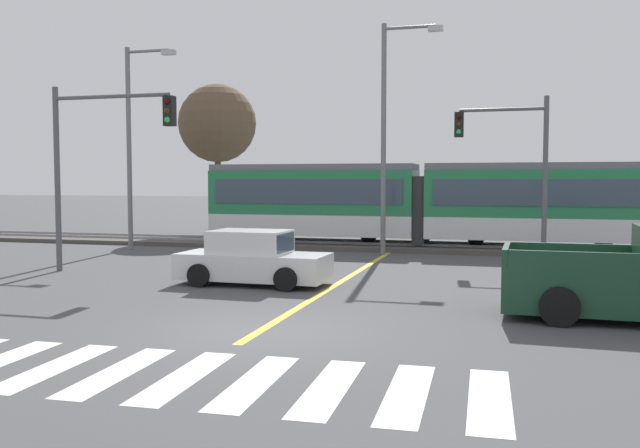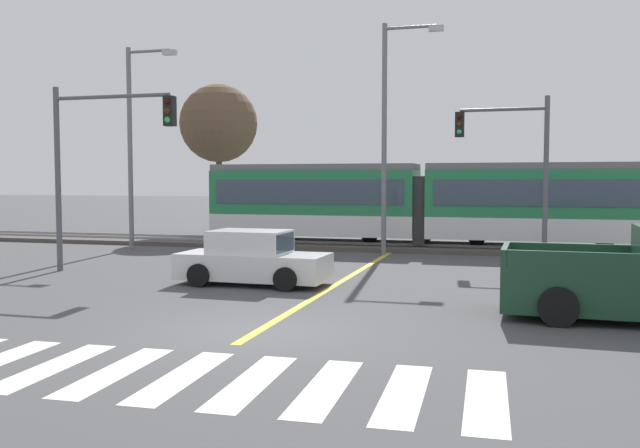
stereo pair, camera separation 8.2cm
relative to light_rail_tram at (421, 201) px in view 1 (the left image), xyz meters
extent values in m
plane|color=#474749|center=(-1.06, -16.75, -2.05)|extent=(200.00, 200.00, 0.00)
cube|color=#4C4742|center=(-1.06, 0.01, -1.96)|extent=(120.00, 4.00, 0.18)
cube|color=#939399|center=(-1.06, -0.71, -1.82)|extent=(120.00, 0.08, 0.10)
cube|color=#939399|center=(-1.06, 0.73, -1.82)|extent=(120.00, 0.08, 0.10)
cube|color=silver|center=(-4.75, 0.01, -1.07)|extent=(9.00, 2.60, 0.90)
cube|color=#237A47|center=(-4.75, 0.01, 0.33)|extent=(9.00, 2.60, 1.90)
cube|color=#384756|center=(-4.75, -1.31, 0.38)|extent=(8.28, 0.04, 1.04)
cube|color=slate|center=(-4.75, 0.01, 1.42)|extent=(9.00, 2.39, 0.28)
cylinder|color=black|center=(-2.27, 0.01, -1.52)|extent=(0.70, 0.20, 0.70)
cylinder|color=black|center=(-7.22, 0.01, -1.52)|extent=(0.70, 0.20, 0.70)
cube|color=silver|center=(4.75, 0.01, -1.07)|extent=(9.00, 2.60, 0.90)
cube|color=#237A47|center=(4.75, 0.01, 0.33)|extent=(9.00, 2.60, 1.90)
cube|color=#384756|center=(4.75, -1.31, 0.38)|extent=(8.28, 0.04, 1.04)
cube|color=slate|center=(4.75, 0.01, 1.42)|extent=(9.00, 2.39, 0.28)
cylinder|color=black|center=(7.22, 0.01, -1.52)|extent=(0.70, 0.20, 0.70)
cylinder|color=black|center=(2.28, 0.01, -1.52)|extent=(0.70, 0.20, 0.70)
cube|color=#2D2D2D|center=(0.00, 0.01, -0.37)|extent=(0.50, 2.34, 2.80)
cube|color=silver|center=(-3.25, -19.87, -2.04)|extent=(0.65, 2.82, 0.01)
cube|color=silver|center=(-2.15, -19.83, -2.04)|extent=(0.65, 2.82, 0.01)
cube|color=silver|center=(-1.06, -19.80, -2.04)|extent=(0.65, 2.82, 0.01)
cube|color=silver|center=(0.04, -19.76, -2.04)|extent=(0.65, 2.82, 0.01)
cube|color=silver|center=(1.14, -19.73, -2.04)|extent=(0.65, 2.82, 0.01)
cube|color=silver|center=(2.24, -19.69, -2.04)|extent=(0.65, 2.82, 0.01)
cube|color=silver|center=(3.34, -19.66, -2.04)|extent=(0.65, 2.82, 0.01)
cube|color=gold|center=(-1.06, -9.90, -2.05)|extent=(0.20, 15.80, 0.01)
cube|color=silver|center=(-3.30, -11.16, -1.53)|extent=(4.24, 1.79, 0.72)
cube|color=silver|center=(-3.40, -11.16, -0.85)|extent=(2.13, 1.56, 0.64)
cube|color=#384756|center=(-2.40, -11.18, -0.85)|extent=(0.13, 1.43, 0.52)
cube|color=#384756|center=(-3.38, -10.38, -0.85)|extent=(1.79, 0.08, 0.48)
cylinder|color=black|center=(-2.02, -10.34, -1.73)|extent=(0.64, 0.23, 0.64)
cylinder|color=black|center=(-2.06, -12.04, -1.73)|extent=(0.64, 0.23, 0.64)
cylinder|color=black|center=(-4.54, -10.28, -1.73)|extent=(0.64, 0.23, 0.64)
cylinder|color=black|center=(-4.58, -11.98, -1.73)|extent=(0.64, 0.23, 0.64)
cube|color=#193D28|center=(6.16, -13.71, -1.38)|extent=(5.46, 2.13, 0.96)
cube|color=#193D28|center=(4.97, -12.75, -0.72)|extent=(2.70, 0.21, 0.36)
cube|color=#193D28|center=(4.91, -14.59, -0.72)|extent=(2.70, 0.21, 0.36)
cube|color=#193D28|center=(3.52, -13.62, -0.72)|extent=(0.18, 1.96, 0.36)
cylinder|color=black|center=(4.62, -12.68, -1.65)|extent=(0.81, 0.31, 0.80)
cylinder|color=black|center=(4.56, -14.64, -1.65)|extent=(0.81, 0.31, 0.80)
cylinder|color=#515459|center=(-10.35, -10.18, 0.88)|extent=(0.18, 0.18, 5.87)
cylinder|color=#515459|center=(-8.35, -10.18, 3.45)|extent=(4.00, 0.12, 0.12)
cube|color=black|center=(-6.35, -10.18, 2.95)|extent=(0.32, 0.28, 0.90)
sphere|color=#360605|center=(-6.35, -10.33, 3.22)|extent=(0.18, 0.18, 0.18)
sphere|color=#3A2706|center=(-6.35, -10.33, 2.95)|extent=(0.18, 0.18, 0.18)
sphere|color=green|center=(-6.35, -10.33, 2.68)|extent=(0.18, 0.18, 0.18)
cylinder|color=#515459|center=(4.78, -3.68, 0.88)|extent=(0.18, 0.18, 5.86)
cylinder|color=#515459|center=(3.28, -3.68, 3.38)|extent=(3.00, 0.12, 0.12)
cube|color=black|center=(1.78, -3.68, 2.88)|extent=(0.32, 0.28, 0.90)
sphere|color=#360605|center=(1.78, -3.83, 3.15)|extent=(0.18, 0.18, 0.18)
sphere|color=#3A2706|center=(1.78, -3.83, 2.88)|extent=(0.18, 0.18, 0.18)
sphere|color=green|center=(1.78, -3.83, 2.61)|extent=(0.18, 0.18, 0.18)
cylinder|color=slate|center=(-11.83, -3.46, 2.17)|extent=(0.20, 0.20, 8.43)
cylinder|color=slate|center=(-10.88, -3.46, 6.18)|extent=(1.90, 0.12, 0.12)
cube|color=#B2B2B7|center=(-9.93, -3.46, 6.08)|extent=(0.56, 0.28, 0.20)
cylinder|color=slate|center=(-1.18, -2.61, 2.42)|extent=(0.20, 0.20, 8.94)
cylinder|color=slate|center=(-0.20, -2.61, 6.69)|extent=(1.96, 0.12, 0.12)
cube|color=#B2B2B7|center=(0.79, -2.61, 6.59)|extent=(0.56, 0.28, 0.20)
cylinder|color=brown|center=(-11.30, 4.37, 0.50)|extent=(0.32, 0.32, 5.09)
sphere|color=brown|center=(-11.30, 4.37, 3.86)|extent=(4.10, 4.10, 4.10)
camera|label=1|loc=(3.53, -28.78, 0.87)|focal=38.00mm
camera|label=2|loc=(3.61, -28.76, 0.87)|focal=38.00mm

